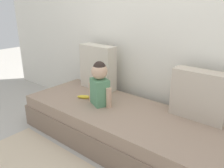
% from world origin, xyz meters
% --- Properties ---
extents(ground_plane, '(12.00, 12.00, 0.00)m').
position_xyz_m(ground_plane, '(0.00, 0.00, 0.00)').
color(ground_plane, '#B2ADA3').
extents(back_wall, '(5.47, 0.10, 2.55)m').
position_xyz_m(back_wall, '(0.00, 0.55, 1.27)').
color(back_wall, silver).
rests_on(back_wall, ground).
extents(couch, '(2.27, 0.84, 0.37)m').
position_xyz_m(couch, '(0.00, 0.00, 0.18)').
color(couch, '#826C5B').
rests_on(couch, ground).
extents(throw_pillow_left, '(0.46, 0.16, 0.54)m').
position_xyz_m(throw_pillow_left, '(-0.62, 0.32, 0.64)').
color(throw_pillow_left, beige).
rests_on(throw_pillow_left, couch).
extents(throw_pillow_right, '(0.50, 0.16, 0.46)m').
position_xyz_m(throw_pillow_right, '(0.62, 0.32, 0.60)').
color(throw_pillow_right, '#C1B29E').
rests_on(throw_pillow_right, couch).
extents(toddler, '(0.30, 0.21, 0.47)m').
position_xyz_m(toddler, '(-0.28, -0.03, 0.61)').
color(toddler, '#568E66').
rests_on(toddler, couch).
extents(banana, '(0.17, 0.13, 0.04)m').
position_xyz_m(banana, '(-0.51, -0.03, 0.39)').
color(banana, yellow).
rests_on(banana, couch).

